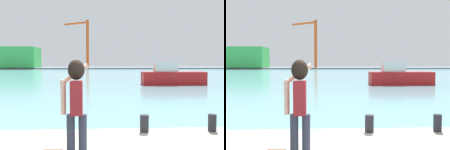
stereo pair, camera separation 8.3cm
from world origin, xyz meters
TOP-DOWN VIEW (x-y plane):
  - ground_plane at (0.00, 50.00)m, footprint 220.00×220.00m
  - harbor_water at (0.00, 52.00)m, footprint 140.00×100.00m
  - far_shore_dock at (0.00, 92.00)m, footprint 140.00×20.00m
  - person_photographer at (-1.03, -0.18)m, footprint 0.53×0.55m
  - harbor_bollard at (0.46, 1.63)m, footprint 0.21×0.21m
  - harbor_bollard_2 at (2.15, 1.62)m, footprint 0.20×0.20m
  - boat_moored at (6.69, 20.64)m, footprint 6.21×1.85m
  - warehouse_left at (-27.79, 86.89)m, footprint 12.21×11.33m
  - port_crane at (-5.24, 85.38)m, footprint 9.22×6.90m

SIDE VIEW (x-z plane):
  - ground_plane at x=0.00m, z-range 0.00..0.00m
  - harbor_water at x=0.00m, z-range 0.00..0.02m
  - far_shore_dock at x=0.00m, z-range 0.00..0.54m
  - harbor_bollard at x=0.46m, z-range 0.52..0.94m
  - harbor_bollard_2 at x=2.15m, z-range 0.52..0.95m
  - boat_moored at x=6.69m, z-range -0.29..2.00m
  - person_photographer at x=-1.03m, z-range 0.72..2.46m
  - warehouse_left at x=-27.79m, z-range 0.54..7.54m
  - port_crane at x=-5.24m, z-range 2.31..18.68m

